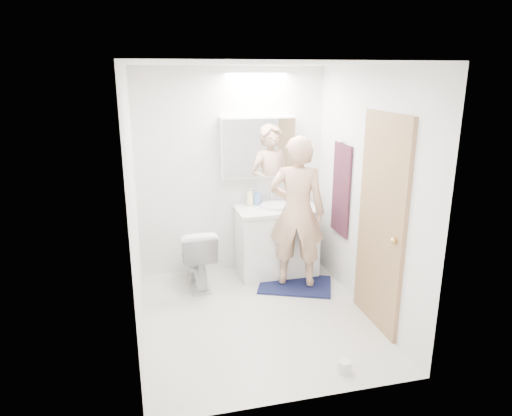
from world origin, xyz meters
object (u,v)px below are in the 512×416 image
object	(u,v)px
person	(297,212)
toothbrush_cup	(288,199)
toilet_paper_roll	(344,366)
soap_bottle_b	(257,197)
vanity_cabinet	(276,242)
toilet	(197,256)
medicine_cabinet	(258,147)
soap_bottle_a	(250,197)

from	to	relation	value
person	toothbrush_cup	world-z (taller)	person
toilet_paper_roll	soap_bottle_b	bearing A→B (deg)	95.32
vanity_cabinet	toothbrush_cup	bearing A→B (deg)	40.94
toothbrush_cup	soap_bottle_b	bearing A→B (deg)	177.00
soap_bottle_b	toilet	bearing A→B (deg)	-158.78
toothbrush_cup	person	bearing A→B (deg)	-97.59
toothbrush_cup	toilet_paper_roll	world-z (taller)	toothbrush_cup
toilet	medicine_cabinet	bearing A→B (deg)	-158.99
medicine_cabinet	toilet	world-z (taller)	medicine_cabinet
person	toilet_paper_roll	size ratio (longest dim) A/B	15.09
soap_bottle_a	person	bearing A→B (deg)	-54.50
medicine_cabinet	toilet_paper_roll	distance (m)	2.63
vanity_cabinet	person	distance (m)	0.64
vanity_cabinet	soap_bottle_b	xyz separation A→B (m)	(-0.20, 0.18, 0.53)
toilet	soap_bottle_a	xyz separation A→B (m)	(0.67, 0.26, 0.58)
soap_bottle_b	toothbrush_cup	xyz separation A→B (m)	(0.38, -0.02, -0.05)
person	toilet_paper_roll	world-z (taller)	person
person	toothbrush_cup	distance (m)	0.57
toothbrush_cup	toilet_paper_roll	size ratio (longest dim) A/B	0.82
medicine_cabinet	person	size ratio (longest dim) A/B	0.53
soap_bottle_a	toilet_paper_roll	distance (m)	2.32
medicine_cabinet	soap_bottle_b	xyz separation A→B (m)	(-0.02, -0.03, -0.58)
vanity_cabinet	person	xyz separation A→B (m)	(0.11, -0.40, 0.49)
vanity_cabinet	soap_bottle_a	bearing A→B (deg)	152.28
medicine_cabinet	soap_bottle_a	distance (m)	0.59
soap_bottle_a	soap_bottle_b	size ratio (longest dim) A/B	1.10
medicine_cabinet	soap_bottle_b	world-z (taller)	medicine_cabinet
toilet	person	bearing A→B (deg)	163.35
toilet	soap_bottle_b	xyz separation A→B (m)	(0.76, 0.29, 0.57)
vanity_cabinet	toothbrush_cup	world-z (taller)	toothbrush_cup
toilet	soap_bottle_b	distance (m)	0.99
vanity_cabinet	medicine_cabinet	bearing A→B (deg)	129.56
person	toothbrush_cup	bearing A→B (deg)	-75.31
medicine_cabinet	toilet	size ratio (longest dim) A/B	1.26
person	soap_bottle_a	bearing A→B (deg)	-32.22
person	toothbrush_cup	size ratio (longest dim) A/B	18.47
toilet	toothbrush_cup	size ratio (longest dim) A/B	7.75
vanity_cabinet	medicine_cabinet	world-z (taller)	medicine_cabinet
person	medicine_cabinet	bearing A→B (deg)	-42.97
toilet_paper_roll	medicine_cabinet	bearing A→B (deg)	94.62
vanity_cabinet	toilet	distance (m)	0.97
medicine_cabinet	toilet_paper_roll	size ratio (longest dim) A/B	8.00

